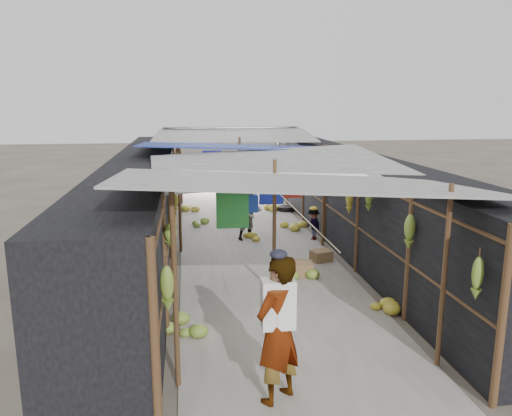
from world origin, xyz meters
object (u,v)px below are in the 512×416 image
vendor_elderly (278,330)px  black_basin (286,209)px  crate_near (301,269)px  vendor_seated (313,225)px  shopper_blue (250,213)px

vendor_elderly → black_basin: bearing=-141.0°
black_basin → vendor_elderly: vendor_elderly is taller
crate_near → vendor_seated: size_ratio=0.60×
shopper_blue → vendor_seated: 1.71m
shopper_blue → black_basin: bearing=35.8°
black_basin → vendor_elderly: size_ratio=0.29×
vendor_seated → vendor_elderly: bearing=-36.5°
crate_near → vendor_seated: bearing=80.0°
black_basin → shopper_blue: 3.77m
crate_near → vendor_seated: (0.97, 2.69, 0.28)m
crate_near → shopper_blue: size_ratio=0.35×
black_basin → vendor_elderly: 11.01m
vendor_elderly → vendor_seated: bearing=-146.9°
crate_near → vendor_seated: vendor_seated is taller
vendor_elderly → vendor_seated: 7.45m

